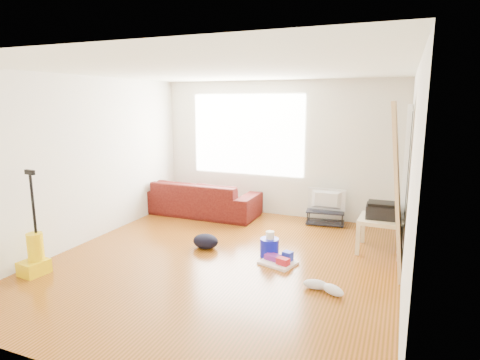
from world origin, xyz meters
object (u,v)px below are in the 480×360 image
at_px(side_table, 381,223).
at_px(vacuum, 35,255).
at_px(cleaning_tray, 279,260).
at_px(bucket, 269,256).
at_px(tv_stand, 325,217).
at_px(sofa, 201,214).
at_px(backpack, 206,248).

relative_size(side_table, vacuum, 0.48).
bearing_deg(cleaning_tray, bucket, 135.64).
bearing_deg(vacuum, tv_stand, 56.30).
bearing_deg(tv_stand, sofa, 179.95).
height_order(bucket, backpack, bucket).
height_order(side_table, bucket, side_table).
bearing_deg(vacuum, bucket, 39.95).
height_order(sofa, vacuum, vacuum).
xyz_separation_m(side_table, vacuum, (-3.95, -2.43, -0.17)).
height_order(backpack, vacuum, vacuum).
height_order(tv_stand, side_table, side_table).
distance_m(cleaning_tray, vacuum, 3.10).
height_order(bucket, cleaning_tray, cleaning_tray).
xyz_separation_m(tv_stand, side_table, (0.97, -1.02, 0.29)).
bearing_deg(bucket, vacuum, -147.13).
relative_size(backpack, vacuum, 0.29).
bearing_deg(cleaning_tray, tv_stand, 83.34).
bearing_deg(backpack, tv_stand, 55.32).
bearing_deg(side_table, vacuum, -148.35).
relative_size(tv_stand, side_table, 1.09).
xyz_separation_m(sofa, cleaning_tray, (2.08, -1.74, 0.05)).
xyz_separation_m(side_table, bucket, (-1.41, -0.79, -0.42)).
relative_size(cleaning_tray, backpack, 1.36).
bearing_deg(bucket, side_table, 29.38).
relative_size(sofa, backpack, 5.74).
xyz_separation_m(bucket, vacuum, (-2.54, -1.64, 0.24)).
distance_m(bucket, backpack, 0.97).
xyz_separation_m(cleaning_tray, backpack, (-1.17, 0.15, -0.05)).
distance_m(sofa, tv_stand, 2.33).
xyz_separation_m(side_table, cleaning_tray, (-1.21, -0.99, -0.37)).
distance_m(backpack, vacuum, 2.25).
distance_m(cleaning_tray, backpack, 1.18).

